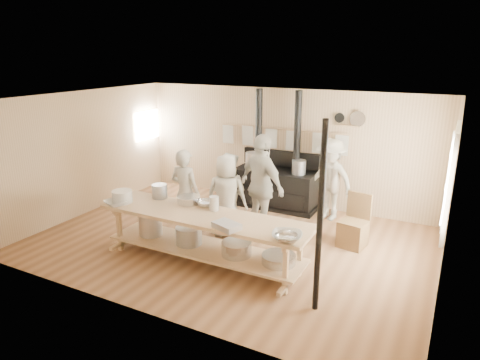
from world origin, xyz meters
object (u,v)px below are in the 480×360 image
object	(u,v)px
stove	(275,184)
cook_right	(262,186)
cook_left	(229,192)
roasting_pan	(227,226)
cook_by_window	(330,180)
chair	(353,231)
cook_far_left	(185,193)
cook_center	(227,196)
prep_table	(204,233)

from	to	relation	value
stove	cook_right	world-z (taller)	stove
cook_left	roasting_pan	size ratio (longest dim) A/B	3.89
roasting_pan	stove	bearing A→B (deg)	100.45
roasting_pan	cook_by_window	bearing A→B (deg)	78.44
cook_left	chair	xyz separation A→B (m)	(2.32, 0.40, -0.49)
cook_by_window	chair	distance (m)	1.45
stove	chair	bearing A→B (deg)	-31.61
cook_by_window	cook_left	bearing A→B (deg)	-116.21
cook_far_left	cook_center	bearing A→B (deg)	-158.44
prep_table	cook_far_left	bearing A→B (deg)	137.76
roasting_pan	cook_left	bearing A→B (deg)	118.04
prep_table	roasting_pan	bearing A→B (deg)	-28.04
cook_far_left	chair	bearing A→B (deg)	-161.75
cook_far_left	chair	distance (m)	3.15
prep_table	roasting_pan	world-z (taller)	roasting_pan
stove	cook_center	xyz separation A→B (m)	(-0.19, -1.91, 0.27)
cook_right	chair	distance (m)	1.83
cook_left	roasting_pan	bearing A→B (deg)	119.98
cook_far_left	cook_left	size ratio (longest dim) A/B	1.07
prep_table	cook_by_window	size ratio (longest dim) A/B	2.12
cook_right	cook_by_window	xyz separation A→B (m)	(0.88, 1.42, -0.13)
cook_far_left	cook_center	xyz separation A→B (m)	(0.73, 0.28, -0.04)
cook_right	cook_left	bearing A→B (deg)	32.85
prep_table	cook_right	world-z (taller)	cook_right
stove	prep_table	size ratio (longest dim) A/B	0.72
cook_center	cook_by_window	distance (m)	2.27
stove	cook_left	xyz separation A→B (m)	(-0.28, -1.66, 0.26)
stove	cook_right	xyz separation A→B (m)	(0.38, -1.59, 0.46)
cook_left	cook_center	distance (m)	0.26
cook_center	chair	bearing A→B (deg)	-178.00
stove	cook_right	distance (m)	1.70
cook_right	roasting_pan	distance (m)	1.78
stove	cook_by_window	world-z (taller)	stove
cook_far_left	cook_left	xyz separation A→B (m)	(0.64, 0.52, -0.05)
cook_far_left	chair	size ratio (longest dim) A/B	1.73
cook_center	cook_by_window	bearing A→B (deg)	-144.17
cook_far_left	cook_center	size ratio (longest dim) A/B	1.05
chair	cook_by_window	bearing A→B (deg)	135.47
prep_table	cook_by_window	xyz separation A→B (m)	(1.27, 2.85, 0.33)
stove	cook_center	bearing A→B (deg)	-95.58
chair	roasting_pan	distance (m)	2.60
stove	cook_center	size ratio (longest dim) A/B	1.64
cook_left	cook_center	size ratio (longest dim) A/B	0.98
stove	cook_center	world-z (taller)	stove
cook_far_left	roasting_pan	size ratio (longest dim) A/B	4.15
chair	cook_center	bearing A→B (deg)	-153.65
cook_left	cook_right	xyz separation A→B (m)	(0.66, 0.07, 0.20)
cook_right	cook_by_window	bearing A→B (deg)	-95.46
cook_far_left	chair	xyz separation A→B (m)	(2.96, 0.93, -0.55)
cook_center	cook_by_window	size ratio (longest dim) A/B	0.93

